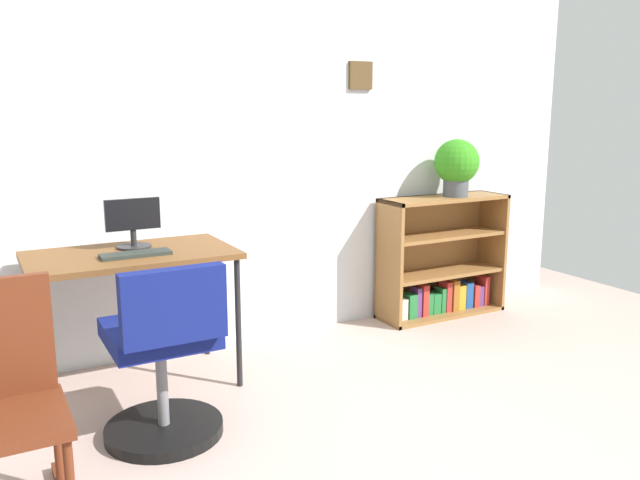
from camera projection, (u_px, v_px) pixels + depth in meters
wall_back at (235, 155)px, 3.87m from camera, size 5.20×0.12×2.31m
desk at (131, 264)px, 3.26m from camera, size 1.01×0.60×0.72m
monitor at (133, 223)px, 3.33m from camera, size 0.28×0.18×0.26m
keyboard at (136, 254)px, 3.17m from camera, size 0.34×0.11×0.02m
office_chair at (164, 363)px, 2.77m from camera, size 0.52×0.55×0.82m
bookshelf_low at (438, 264)px, 4.53m from camera, size 0.93×0.30×0.84m
potted_plant_on_shelf at (457, 165)px, 4.39m from camera, size 0.31×0.31×0.39m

